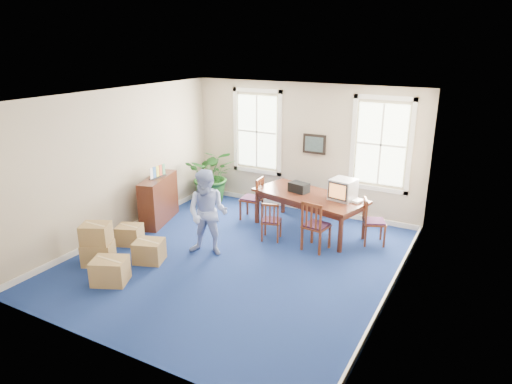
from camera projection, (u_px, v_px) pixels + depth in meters
The scene contains 25 objects.
floor at pixel (237, 259), 9.10m from camera, with size 6.50×6.50×0.00m, color navy.
ceiling at pixel (235, 96), 8.09m from camera, with size 6.50×6.50×0.00m, color white.
wall_back at pixel (304, 148), 11.30m from camera, with size 6.50×6.50×0.00m, color tan.
wall_front at pixel (107, 248), 5.89m from camera, with size 6.50×6.50×0.00m, color tan.
wall_left at pixel (118, 163), 9.96m from camera, with size 6.50×6.50×0.00m, color tan.
wall_right at pixel (398, 209), 7.23m from camera, with size 6.50×6.50×0.00m, color tan.
baseboard_back at pixel (301, 207), 11.77m from camera, with size 6.00×0.04×0.12m, color white.
baseboard_left at pixel (126, 228), 10.43m from camera, with size 0.04×6.50×0.12m, color white.
baseboard_right at pixel (387, 294), 7.73m from camera, with size 0.04×6.50×0.12m, color white.
window_left at pixel (257, 132), 11.78m from camera, with size 1.40×0.12×2.20m, color white, non-canonical shape.
window_right at pixel (381, 145), 10.33m from camera, with size 1.40×0.12×2.20m, color white, non-canonical shape.
wall_picture at pixel (314, 144), 11.08m from camera, with size 0.58×0.06×0.48m, color black, non-canonical shape.
conference_table at pixel (309, 212), 10.36m from camera, with size 2.52×1.15×0.86m, color #481F13, non-canonical shape.
crt_tv at pixel (343, 189), 9.86m from camera, with size 0.50×0.54×0.45m, color #B7B7BC, non-canonical shape.
game_console at pixel (357, 201), 9.72m from camera, with size 0.16×0.20×0.05m, color white.
equipment_bag at pixel (299, 187), 10.36m from camera, with size 0.44×0.28×0.22m, color black.
chair_near_left at pixel (271, 220), 9.87m from camera, with size 0.40×0.40×0.89m, color maroon, non-canonical shape.
chair_near_right at pixel (316, 225), 9.37m from camera, with size 0.48×0.48×1.08m, color maroon, non-canonical shape.
chair_end_left at pixel (252, 198), 11.00m from camera, with size 0.47×0.47×1.05m, color maroon, non-canonical shape.
chair_end_right at pixel (374, 221), 9.65m from camera, with size 0.45×0.45×1.01m, color maroon, non-canonical shape.
man at pixel (208, 213), 9.06m from camera, with size 0.86×0.67×1.77m, color #93A6DE.
credenza at pixel (159, 199), 10.83m from camera, with size 0.41×1.42×1.11m, color #481F13.
brochure_rack at pixel (158, 171), 10.60m from camera, with size 0.12×0.67×0.29m, color #99999E, non-canonical shape.
potted_plant at pixel (213, 175), 12.12m from camera, with size 1.33×1.16×1.48m, color #1A4B19.
cardboard_boxes at pixel (109, 243), 8.79m from camera, with size 1.52×1.52×0.87m, color #A37E4A, non-canonical shape.
Camera 1 is at (4.26, -7.03, 4.15)m, focal length 32.00 mm.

